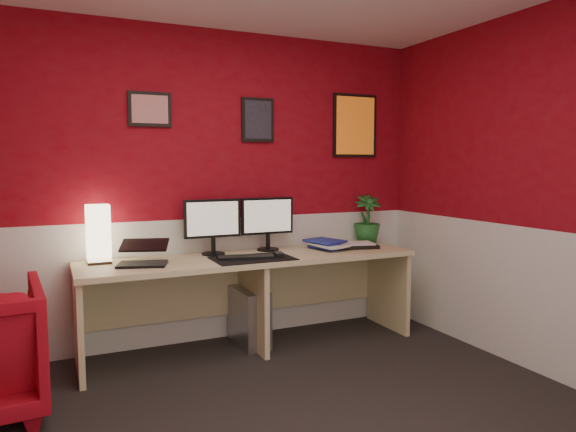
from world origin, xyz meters
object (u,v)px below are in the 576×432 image
object	(u,v)px
monitor_right	(268,215)
zen_tray	(355,246)
monitor_left	(213,218)
potted_plant	(367,219)
pc_tower	(249,317)
desk	(253,302)
laptop	(142,250)
shoji_lamp	(98,236)

from	to	relation	value
monitor_right	zen_tray	size ratio (longest dim) A/B	1.66
monitor_left	potted_plant	world-z (taller)	monitor_left
zen_tray	potted_plant	bearing A→B (deg)	38.00
zen_tray	pc_tower	xyz separation A→B (m)	(-0.94, 0.06, -0.52)
desk	monitor_left	distance (m)	0.73
laptop	monitor_left	distance (m)	0.64
desk	monitor_left	bearing A→B (deg)	145.38
desk	potted_plant	xyz separation A→B (m)	(1.18, 0.21, 0.58)
laptop	pc_tower	bearing A→B (deg)	26.46
zen_tray	potted_plant	xyz separation A→B (m)	(0.24, 0.18, 0.20)
laptop	shoji_lamp	bearing A→B (deg)	158.59
desk	zen_tray	distance (m)	1.02
monitor_left	monitor_right	size ratio (longest dim) A/B	1.00
potted_plant	shoji_lamp	bearing A→B (deg)	-179.37
shoji_lamp	laptop	bearing A→B (deg)	-39.44
zen_tray	pc_tower	world-z (taller)	zen_tray
zen_tray	pc_tower	distance (m)	1.08
desk	zen_tray	xyz separation A→B (m)	(0.94, 0.02, 0.38)
laptop	zen_tray	bearing A→B (deg)	19.99
laptop	pc_tower	xyz separation A→B (m)	(0.84, 0.12, -0.61)
monitor_left	pc_tower	bearing A→B (deg)	-20.19
laptop	monitor_left	xyz separation A→B (m)	(0.58, 0.22, 0.18)
laptop	monitor_left	world-z (taller)	monitor_left
laptop	potted_plant	size ratio (longest dim) A/B	0.76
monitor_left	desk	bearing A→B (deg)	-34.62
monitor_left	zen_tray	size ratio (longest dim) A/B	1.66
zen_tray	laptop	bearing A→B (deg)	-178.04
desk	shoji_lamp	world-z (taller)	shoji_lamp
shoji_lamp	laptop	size ratio (longest dim) A/B	1.21
potted_plant	monitor_left	bearing A→B (deg)	-178.99
laptop	monitor_right	bearing A→B (deg)	30.60
monitor_right	zen_tray	distance (m)	0.80
laptop	zen_tray	size ratio (longest dim) A/B	0.94
zen_tray	pc_tower	size ratio (longest dim) A/B	0.78
potted_plant	laptop	bearing A→B (deg)	-173.07
zen_tray	pc_tower	bearing A→B (deg)	176.15
zen_tray	desk	bearing A→B (deg)	-178.73
shoji_lamp	zen_tray	world-z (taller)	shoji_lamp
desk	laptop	size ratio (longest dim) A/B	7.88
monitor_left	potted_plant	size ratio (longest dim) A/B	1.34
laptop	pc_tower	distance (m)	1.05
zen_tray	potted_plant	distance (m)	0.36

